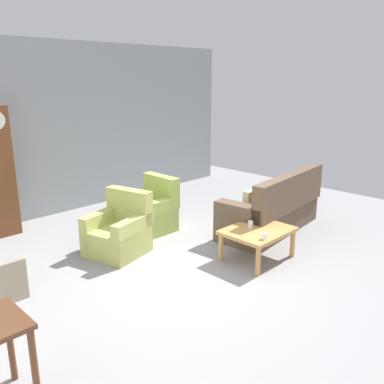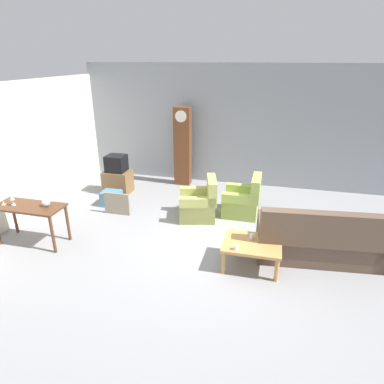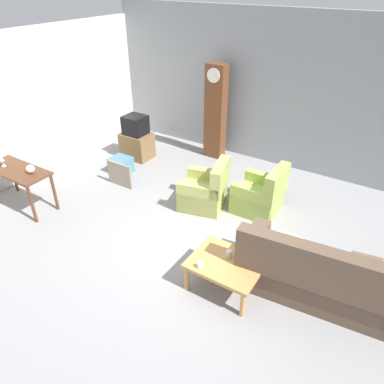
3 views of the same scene
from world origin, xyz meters
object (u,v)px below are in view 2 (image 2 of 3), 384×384
object	(u,v)px
couch_floral	(319,241)
armchair_olive_far	(243,202)
tv_stand_cabinet	(118,182)
console_table_dark	(30,211)
framed_picture_leaning	(117,204)
wine_glass_tall	(2,198)
wine_glass_mid	(12,199)
cup_blue_rimmed	(252,236)
coffee_table_wood	(252,246)
grandfather_clock	(183,147)
glass_dome_cloche	(46,203)
tv_crt	(116,163)
bowl_white_stacked	(264,237)
storage_box_blue	(111,198)
cup_white_porcelain	(236,247)
armchair_olive_near	(199,205)

from	to	relation	value
couch_floral	armchair_olive_far	distance (m)	2.10
tv_stand_cabinet	console_table_dark	bearing A→B (deg)	-99.38
framed_picture_leaning	wine_glass_tall	bearing A→B (deg)	-132.66
wine_glass_mid	cup_blue_rimmed	bearing A→B (deg)	4.99
console_table_dark	tv_stand_cabinet	distance (m)	2.78
coffee_table_wood	grandfather_clock	distance (m)	4.23
console_table_dark	glass_dome_cloche	world-z (taller)	glass_dome_cloche
cup_blue_rimmed	armchair_olive_far	bearing A→B (deg)	100.05
framed_picture_leaning	wine_glass_mid	size ratio (longest dim) A/B	2.85
armchair_olive_far	tv_crt	size ratio (longest dim) A/B	1.92
wine_glass_mid	framed_picture_leaning	bearing A→B (deg)	50.77
console_table_dark	wine_glass_mid	distance (m)	0.38
grandfather_clock	framed_picture_leaning	world-z (taller)	grandfather_clock
console_table_dark	bowl_white_stacked	bearing A→B (deg)	5.06
framed_picture_leaning	couch_floral	bearing A→B (deg)	-10.82
tv_crt	storage_box_blue	world-z (taller)	tv_crt
tv_stand_cabinet	wine_glass_mid	xyz separation A→B (m)	(-0.72, -2.78, 0.61)
glass_dome_cloche	cup_blue_rimmed	distance (m)	3.78
framed_picture_leaning	storage_box_blue	xyz separation A→B (m)	(-0.36, 0.42, -0.08)
cup_white_porcelain	coffee_table_wood	bearing A→B (deg)	49.25
tv_stand_cabinet	wine_glass_mid	distance (m)	2.94
framed_picture_leaning	cup_blue_rimmed	world-z (taller)	cup_blue_rimmed
coffee_table_wood	storage_box_blue	xyz separation A→B (m)	(-3.47, 1.72, -0.21)
framed_picture_leaning	storage_box_blue	world-z (taller)	framed_picture_leaning
grandfather_clock	bowl_white_stacked	distance (m)	4.17
armchair_olive_near	grandfather_clock	distance (m)	2.29
tv_stand_cabinet	cup_white_porcelain	distance (m)	4.43
armchair_olive_far	cup_white_porcelain	bearing A→B (deg)	-87.19
glass_dome_cloche	wine_glass_mid	distance (m)	0.63
tv_crt	glass_dome_cloche	size ratio (longest dim) A/B	3.18
armchair_olive_near	glass_dome_cloche	distance (m)	3.10
couch_floral	framed_picture_leaning	bearing A→B (deg)	169.18
framed_picture_leaning	storage_box_blue	size ratio (longest dim) A/B	1.38
tv_crt	bowl_white_stacked	xyz separation A→B (m)	(3.84, -2.34, -0.31)
armchair_olive_near	glass_dome_cloche	xyz separation A→B (m)	(-2.50, -1.75, 0.54)
console_table_dark	cup_blue_rimmed	size ratio (longest dim) A/B	13.10
tv_crt	framed_picture_leaning	distance (m)	1.44
coffee_table_wood	wine_glass_mid	world-z (taller)	wine_glass_mid
couch_floral	armchair_olive_near	xyz separation A→B (m)	(-2.39, 1.10, -0.05)
glass_dome_cloche	cup_white_porcelain	distance (m)	3.55
armchair_olive_near	grandfather_clock	xyz separation A→B (m)	(-0.91, 1.96, 0.76)
couch_floral	tv_crt	distance (m)	5.21
armchair_olive_near	bowl_white_stacked	xyz separation A→B (m)	(1.45, -1.43, 0.18)
storage_box_blue	console_table_dark	bearing A→B (deg)	-108.56
couch_floral	glass_dome_cloche	bearing A→B (deg)	-172.48
storage_box_blue	cup_white_porcelain	distance (m)	3.81
tv_crt	wine_glass_mid	world-z (taller)	tv_crt
armchair_olive_far	grandfather_clock	world-z (taller)	grandfather_clock
cup_white_porcelain	framed_picture_leaning	bearing A→B (deg)	151.05
console_table_dark	cup_white_porcelain	bearing A→B (deg)	-1.12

